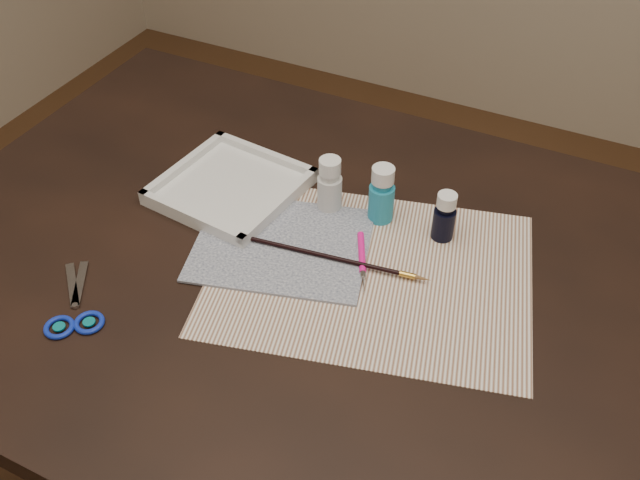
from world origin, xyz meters
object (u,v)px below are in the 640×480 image
at_px(scissors, 71,299).
at_px(canvas, 282,245).
at_px(paint_bottle_cyan, 382,194).
at_px(paint_bottle_navy, 444,217).
at_px(palette_tray, 231,186).
at_px(paint_bottle_white, 330,185).
at_px(paper, 371,273).

bearing_deg(scissors, canvas, -88.28).
distance_m(paint_bottle_cyan, scissors, 0.49).
distance_m(paint_bottle_navy, scissors, 0.56).
xyz_separation_m(paint_bottle_navy, palette_tray, (-0.35, -0.05, -0.03)).
xyz_separation_m(scissors, palette_tray, (0.07, 0.31, 0.01)).
xyz_separation_m(paint_bottle_cyan, paint_bottle_navy, (0.10, 0.00, -0.01)).
height_order(canvas, scissors, scissors).
distance_m(canvas, scissors, 0.32).
relative_size(canvas, paint_bottle_navy, 3.15).
bearing_deg(paint_bottle_white, canvas, -102.98).
relative_size(scissors, palette_tray, 0.77).
distance_m(scissors, palette_tray, 0.32).
height_order(canvas, palette_tray, palette_tray).
bearing_deg(paint_bottle_navy, paint_bottle_white, -175.81).
xyz_separation_m(paint_bottle_cyan, palette_tray, (-0.25, -0.05, -0.04)).
relative_size(paper, canvas, 1.77).
distance_m(paper, canvas, 0.15).
bearing_deg(paper, paint_bottle_navy, 60.95).
bearing_deg(paper, paint_bottle_white, 137.60).
height_order(paper, palette_tray, palette_tray).
relative_size(paint_bottle_white, scissors, 0.59).
bearing_deg(paint_bottle_cyan, paint_bottle_white, -171.21).
xyz_separation_m(paint_bottle_white, paint_bottle_cyan, (0.08, 0.01, 0.00)).
distance_m(paint_bottle_white, paint_bottle_navy, 0.19).
distance_m(paper, paint_bottle_navy, 0.15).
height_order(paint_bottle_cyan, paint_bottle_navy, paint_bottle_cyan).
distance_m(paint_bottle_cyan, palette_tray, 0.26).
relative_size(paint_bottle_cyan, palette_tray, 0.47).
relative_size(canvas, palette_tray, 1.24).
height_order(paint_bottle_white, paint_bottle_navy, paint_bottle_white).
bearing_deg(canvas, palette_tray, 150.09).
height_order(paper, scissors, scissors).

